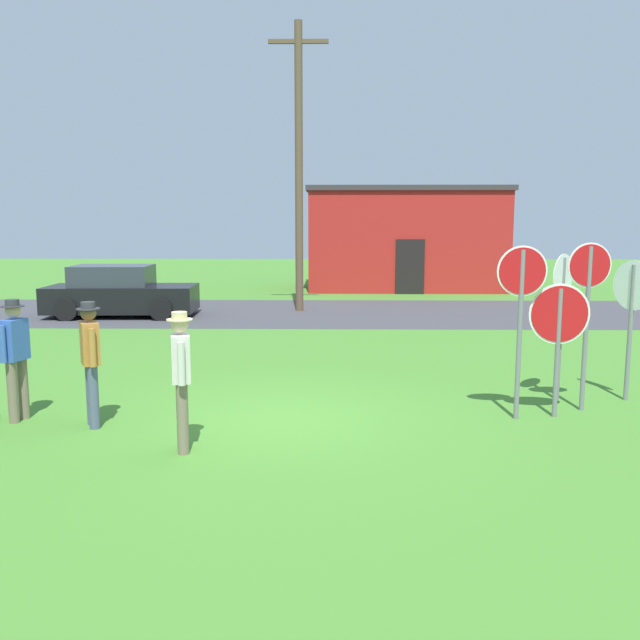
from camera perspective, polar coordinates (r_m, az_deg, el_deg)
ground_plane at (r=9.79m, az=-3.25°, el=-8.38°), size 80.00×80.00×0.00m
street_asphalt at (r=20.80m, az=-0.95°, el=0.65°), size 60.00×6.40×0.01m
building_background at (r=28.04m, az=7.18°, el=6.84°), size 7.98×4.14×4.13m
utility_pole at (r=21.09m, az=-1.79°, el=13.05°), size 1.80×0.24×8.67m
parked_car_on_street at (r=20.79m, az=-16.56°, el=2.19°), size 4.37×2.15×1.51m
stop_sign_center_cluster at (r=11.56m, az=24.84°, el=1.14°), size 0.34×0.71×2.21m
stop_sign_rear_left at (r=9.87m, az=16.60°, el=1.40°), size 0.71×0.07×2.48m
stop_sign_low_front at (r=10.19m, az=19.51°, el=-0.56°), size 0.87×0.07×1.94m
stop_sign_leaning_right at (r=10.65m, az=21.67°, el=1.63°), size 0.66×0.09×2.51m
stop_sign_leaning_left at (r=11.18m, az=19.72°, el=1.49°), size 0.48×0.54×2.32m
person_in_teal at (r=9.73m, az=-18.81°, el=-2.95°), size 0.36×0.52×1.74m
person_in_dark_shirt at (r=8.41m, az=-11.65°, el=-4.41°), size 0.31×0.56×1.74m
person_holding_notes at (r=10.41m, az=-24.32°, el=-2.53°), size 0.32×0.56×1.74m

